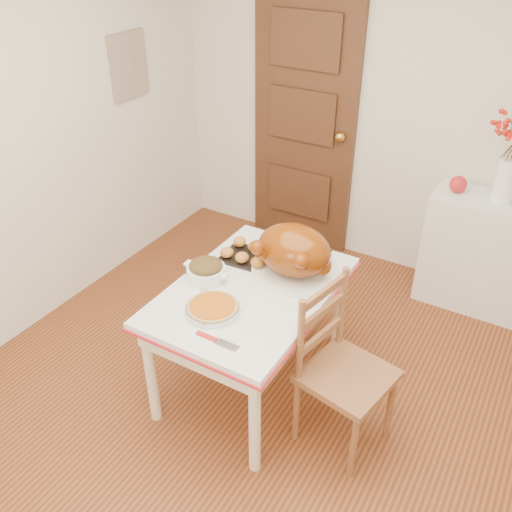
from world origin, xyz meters
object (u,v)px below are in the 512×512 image
Objects in this scene: sideboard at (486,255)px; pumpkin_pie at (213,307)px; kitchen_table at (252,338)px; chair_oak at (348,373)px; turkey_platter at (294,253)px.

pumpkin_pie is at bearing -120.43° from sideboard.
kitchen_table is 0.64m from chair_oak.
turkey_platter reaches higher than kitchen_table.
pumpkin_pie is at bearing -102.85° from kitchen_table.
pumpkin_pie is (-0.69, -0.18, 0.27)m from chair_oak.
kitchen_table is at bearing -121.38° from turkey_platter.
turkey_platter is (-0.49, 0.31, 0.39)m from chair_oak.
kitchen_table is 2.41× the size of turkey_platter.
chair_oak is 1.92× the size of turkey_platter.
pumpkin_pie is (-0.06, -0.28, 0.38)m from kitchen_table.
kitchen_table is at bearing 77.15° from pumpkin_pie.
kitchen_table is at bearing -123.17° from sideboard.
sideboard is 2.10m from pumpkin_pie.
turkey_platter is (-0.85, -1.29, 0.45)m from sideboard.
chair_oak reaches higher than pumpkin_pie.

